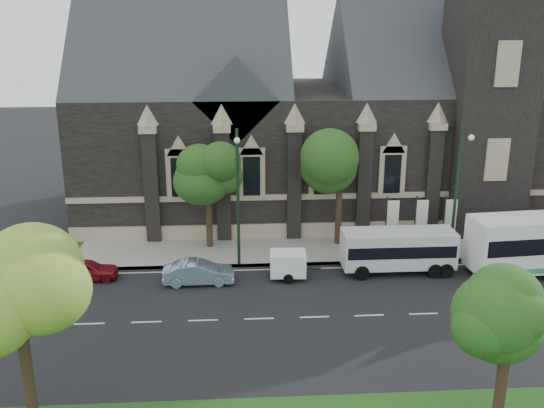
{
  "coord_description": "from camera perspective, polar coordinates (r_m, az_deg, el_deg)",
  "views": [
    {
      "loc": [
        -4.1,
        -29.03,
        15.64
      ],
      "look_at": [
        -1.93,
        6.0,
        4.57
      ],
      "focal_mm": 39.83,
      "sensor_mm": 36.0,
      "label": 1
    }
  ],
  "objects": [
    {
      "name": "museum",
      "position": [
        49.26,
        7.37,
        8.64
      ],
      "size": [
        40.0,
        17.7,
        29.9
      ],
      "color": "black",
      "rests_on": "ground"
    },
    {
      "name": "sedan",
      "position": [
        36.99,
        -6.96,
        -6.44
      ],
      "size": [
        4.31,
        1.56,
        1.41
      ],
      "primitive_type": "imported",
      "rotation": [
        0.0,
        0.0,
        1.59
      ],
      "color": "#7B9DB1",
      "rests_on": "ground"
    },
    {
      "name": "ground",
      "position": [
        33.23,
        4.03,
        -10.62
      ],
      "size": [
        160.0,
        160.0,
        0.0
      ],
      "primitive_type": "plane",
      "color": "black",
      "rests_on": "ground"
    },
    {
      "name": "tree_park_near",
      "position": [
        23.54,
        -22.41,
        -6.97
      ],
      "size": [
        4.42,
        4.42,
        8.56
      ],
      "color": "black",
      "rests_on": "ground"
    },
    {
      "name": "banner_flag_right",
      "position": [
        42.77,
        16.31,
        -1.28
      ],
      "size": [
        0.9,
        0.1,
        4.0
      ],
      "color": "black",
      "rests_on": "ground"
    },
    {
      "name": "sidewalk",
      "position": [
        41.76,
        2.36,
        -4.39
      ],
      "size": [
        80.0,
        5.0,
        0.15
      ],
      "primitive_type": "cube",
      "color": "gray",
      "rests_on": "ground"
    },
    {
      "name": "box_trailer",
      "position": [
        37.34,
        1.52,
        -5.65
      ],
      "size": [
        3.18,
        1.87,
        1.68
      ],
      "rotation": [
        0.0,
        0.0,
        -0.04
      ],
      "color": "white",
      "rests_on": "ground"
    },
    {
      "name": "banner_flag_center",
      "position": [
        42.14,
        13.75,
        -1.35
      ],
      "size": [
        0.9,
        0.1,
        4.0
      ],
      "color": "black",
      "rests_on": "ground"
    },
    {
      "name": "tree_walk_right",
      "position": [
        41.58,
        6.7,
        3.73
      ],
      "size": [
        4.08,
        4.08,
        7.8
      ],
      "color": "black",
      "rests_on": "ground"
    },
    {
      "name": "street_lamp_near",
      "position": [
        40.18,
        17.14,
        1.52
      ],
      "size": [
        0.36,
        1.88,
        9.0
      ],
      "color": "black",
      "rests_on": "ground"
    },
    {
      "name": "banner_flag_left",
      "position": [
        41.59,
        11.12,
        -1.42
      ],
      "size": [
        0.9,
        0.1,
        4.0
      ],
      "color": "black",
      "rests_on": "ground"
    },
    {
      "name": "tree_park_east",
      "position": [
        24.81,
        21.73,
        -10.22
      ],
      "size": [
        3.4,
        3.4,
        6.28
      ],
      "color": "black",
      "rests_on": "ground"
    },
    {
      "name": "tree_walk_left",
      "position": [
        40.98,
        -5.82,
        3.43
      ],
      "size": [
        3.91,
        3.91,
        7.64
      ],
      "color": "black",
      "rests_on": "ground"
    },
    {
      "name": "shuttle_bus",
      "position": [
        38.83,
        11.85,
        -4.12
      ],
      "size": [
        7.05,
        2.5,
        2.72
      ],
      "rotation": [
        0.0,
        0.0,
        0.0
      ],
      "color": "silver",
      "rests_on": "ground"
    },
    {
      "name": "car_far_red",
      "position": [
        38.91,
        -17.15,
        -5.98
      ],
      "size": [
        3.92,
        1.8,
        1.3
      ],
      "primitive_type": "imported",
      "rotation": [
        0.0,
        0.0,
        1.64
      ],
      "color": "maroon",
      "rests_on": "ground"
    },
    {
      "name": "street_lamp_mid",
      "position": [
        37.63,
        -3.25,
        1.23
      ],
      "size": [
        0.36,
        1.88,
        9.0
      ],
      "color": "black",
      "rests_on": "ground"
    }
  ]
}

